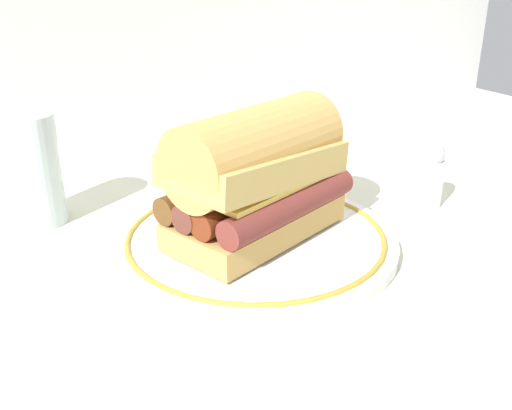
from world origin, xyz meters
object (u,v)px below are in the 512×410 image
sausage_sandwich (256,174)px  butter_knife (246,168)px  salt_shaker (431,175)px  drinking_glass (34,176)px  plate (256,240)px

sausage_sandwich → butter_knife: 0.23m
salt_shaker → drinking_glass: bearing=154.5°
drinking_glass → salt_shaker: 0.43m
salt_shaker → butter_knife: salt_shaker is taller
plate → drinking_glass: size_ratio=2.33×
plate → sausage_sandwich: sausage_sandwich is taller
drinking_glass → butter_knife: bearing=4.1°
sausage_sandwich → butter_knife: bearing=44.8°
plate → salt_shaker: 0.22m
plate → butter_knife: bearing=62.2°
salt_shaker → plate: bearing=176.2°
butter_knife → drinking_glass: bearing=-175.9°
sausage_sandwich → salt_shaker: 0.23m
plate → sausage_sandwich: bearing=123.7°
plate → salt_shaker: (0.22, -0.01, 0.03)m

